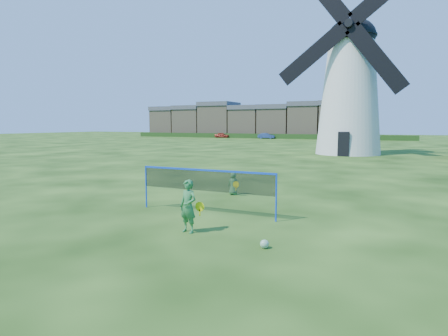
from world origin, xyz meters
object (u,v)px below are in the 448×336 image
player_boy (233,184)px  car_right (266,136)px  car_left (222,135)px  windmill (350,87)px  play_ball (264,244)px  badminton_net (206,181)px  player_girl (188,206)px

player_boy → car_right: size_ratio=0.28×
player_boy → car_left: 69.19m
windmill → play_ball: windmill is taller
windmill → badminton_net: bearing=-92.0°
play_ball → car_left: (-33.48, 68.70, 0.46)m
car_right → car_left: bearing=80.6°
player_boy → car_right: 64.81m
windmill → player_girl: (-0.45, -31.61, -6.00)m
windmill → player_boy: windmill is taller
windmill → badminton_net: windmill is taller
badminton_net → play_ball: badminton_net is taller
player_boy → play_ball: 7.26m
play_ball → player_boy: bearing=119.7°
player_boy → play_ball: bearing=111.5°
player_boy → windmill: bearing=-101.7°
play_ball → car_left: size_ratio=0.07×
windmill → car_right: (-20.92, 36.15, -6.17)m
player_girl → car_right: (-20.46, 67.76, -0.17)m
badminton_net → play_ball: size_ratio=22.95×
player_boy → car_left: car_left is taller
badminton_net → player_girl: bearing=-75.0°
windmill → play_ball: 32.77m
player_girl → car_right: 70.78m
windmill → player_girl: bearing=-90.8°
windmill → car_left: size_ratio=5.68×
player_boy → car_right: (-19.30, 61.87, 0.09)m
car_left → badminton_net: bearing=-160.1°
windmill → car_right: bearing=120.1°
windmill → car_right: 42.22m
badminton_net → player_boy: size_ratio=5.14×
car_left → car_right: 10.60m
badminton_net → play_ball: (3.02, -2.64, -1.03)m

